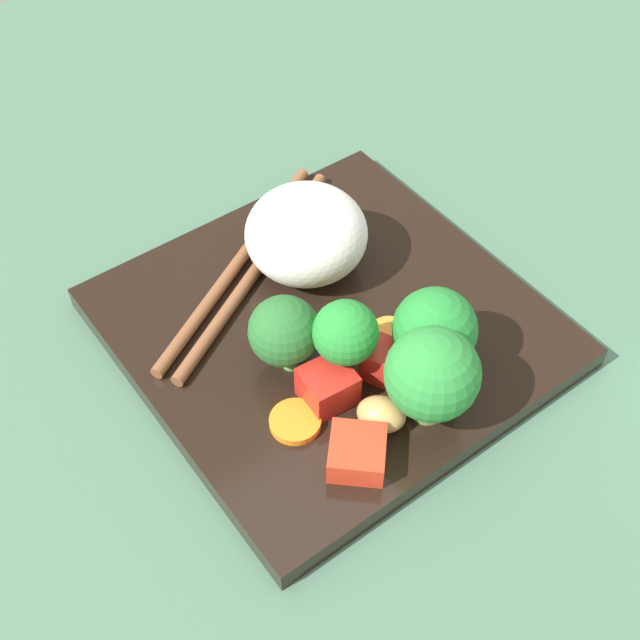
{
  "coord_description": "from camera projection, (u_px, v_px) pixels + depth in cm",
  "views": [
    {
      "loc": [
        28.12,
        -21.9,
        42.94
      ],
      "look_at": [
        1.08,
        -1.57,
        3.6
      ],
      "focal_mm": 46.58,
      "sensor_mm": 36.0,
      "label": 1
    }
  ],
  "objects": [
    {
      "name": "chicken_piece_1",
      "position": [
        306.0,
        328.0,
        0.53
      ],
      "size": [
        2.08,
        2.68,
        1.89
      ],
      "primitive_type": "ellipsoid",
      "rotation": [
        0.0,
        0.0,
        1.72
      ],
      "color": "tan",
      "rests_on": "square_plate"
    },
    {
      "name": "square_plate",
      "position": [
        329.0,
        327.0,
        0.55
      ],
      "size": [
        25.61,
        25.61,
        1.6
      ],
      "primitive_type": "cube",
      "rotation": [
        0.0,
        0.0,
        -0.01
      ],
      "color": "black",
      "rests_on": "ground_plane"
    },
    {
      "name": "pepper_chunk_0",
      "position": [
        328.0,
        386.0,
        0.5
      ],
      "size": [
        3.05,
        3.22,
        2.37
      ],
      "primitive_type": "cube",
      "rotation": [
        0.0,
        0.0,
        4.63
      ],
      "color": "red",
      "rests_on": "square_plate"
    },
    {
      "name": "pepper_chunk_2",
      "position": [
        390.0,
        359.0,
        0.51
      ],
      "size": [
        3.24,
        3.15,
        2.37
      ],
      "primitive_type": "cube",
      "rotation": [
        0.0,
        0.0,
        0.45
      ],
      "color": "red",
      "rests_on": "square_plate"
    },
    {
      "name": "carrot_slice_0",
      "position": [
        342.0,
        333.0,
        0.53
      ],
      "size": [
        3.8,
        3.8,
        0.6
      ],
      "primitive_type": "cylinder",
      "rotation": [
        0.0,
        0.0,
        5.33
      ],
      "color": "orange",
      "rests_on": "square_plate"
    },
    {
      "name": "pepper_chunk_1",
      "position": [
        357.0,
        453.0,
        0.47
      ],
      "size": [
        4.6,
        4.59,
        1.75
      ],
      "primitive_type": "cube",
      "rotation": [
        0.0,
        0.0,
        3.96
      ],
      "color": "red",
      "rests_on": "square_plate"
    },
    {
      "name": "broccoli_floret_1",
      "position": [
        345.0,
        335.0,
        0.49
      ],
      "size": [
        3.97,
        3.97,
        6.16
      ],
      "color": "#5A9941",
      "rests_on": "square_plate"
    },
    {
      "name": "broccoli_floret_3",
      "position": [
        284.0,
        332.0,
        0.5
      ],
      "size": [
        4.42,
        4.42,
        5.43
      ],
      "color": "#62A24C",
      "rests_on": "square_plate"
    },
    {
      "name": "rice_mound",
      "position": [
        306.0,
        234.0,
        0.55
      ],
      "size": [
        11.21,
        11.23,
        6.14
      ],
      "primitive_type": "ellipsoid",
      "rotation": [
        0.0,
        0.0,
        5.77
      ],
      "color": "white",
      "rests_on": "square_plate"
    },
    {
      "name": "chicken_piece_0",
      "position": [
        381.0,
        414.0,
        0.48
      ],
      "size": [
        3.71,
        3.59,
        2.03
      ],
      "primitive_type": "ellipsoid",
      "rotation": [
        0.0,
        0.0,
        3.79
      ],
      "color": "tan",
      "rests_on": "square_plate"
    },
    {
      "name": "carrot_slice_2",
      "position": [
        389.0,
        333.0,
        0.53
      ],
      "size": [
        2.79,
        2.79,
        0.58
      ],
      "primitive_type": "cylinder",
      "rotation": [
        0.0,
        0.0,
        6.1
      ],
      "color": "orange",
      "rests_on": "square_plate"
    },
    {
      "name": "chopstick_pair",
      "position": [
        247.0,
        266.0,
        0.57
      ],
      "size": [
        12.14,
        19.74,
        0.86
      ],
      "rotation": [
        0.0,
        0.0,
        5.21
      ],
      "color": "brown",
      "rests_on": "square_plate"
    },
    {
      "name": "carrot_slice_1",
      "position": [
        295.0,
        422.0,
        0.49
      ],
      "size": [
        4.12,
        4.12,
        0.51
      ],
      "primitive_type": "cylinder",
      "rotation": [
        0.0,
        0.0,
        5.85
      ],
      "color": "orange",
      "rests_on": "square_plate"
    },
    {
      "name": "broccoli_floret_0",
      "position": [
        434.0,
        330.0,
        0.49
      ],
      "size": [
        5.16,
        5.16,
        6.27
      ],
      "color": "#679F54",
      "rests_on": "square_plate"
    },
    {
      "name": "broccoli_floret_2",
      "position": [
        433.0,
        375.0,
        0.47
      ],
      "size": [
        5.53,
        5.53,
        6.99
      ],
      "color": "#7DAE56",
      "rests_on": "square_plate"
    },
    {
      "name": "ground_plane",
      "position": [
        329.0,
        344.0,
        0.57
      ],
      "size": [
        110.0,
        110.0,
        2.0
      ],
      "primitive_type": "cube",
      "color": "#456B53"
    }
  ]
}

